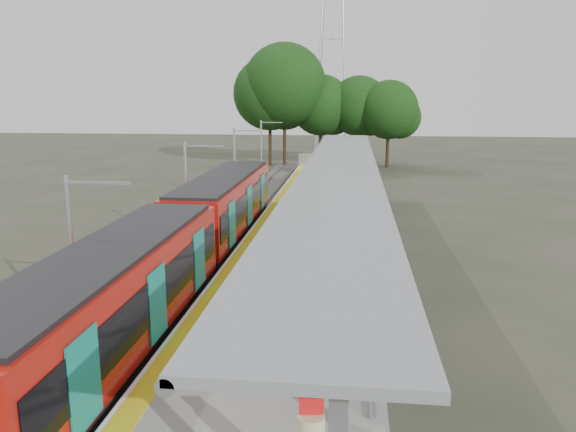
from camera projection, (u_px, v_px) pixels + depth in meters
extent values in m
cube|color=#59544C|center=(226.00, 239.00, 30.08)|extent=(3.00, 70.00, 0.24)
cube|color=gray|center=(310.00, 235.00, 29.50)|extent=(6.00, 50.00, 1.00)
cube|color=gold|center=(262.00, 224.00, 29.68)|extent=(0.60, 50.00, 0.02)
cube|color=#9EA0A5|center=(330.00, 160.00, 53.49)|extent=(6.00, 0.10, 1.20)
cube|color=black|center=(114.00, 349.00, 15.93)|extent=(2.50, 13.50, 0.70)
cube|color=#B4150C|center=(110.00, 296.00, 15.59)|extent=(2.65, 13.50, 2.50)
cube|color=black|center=(110.00, 294.00, 15.58)|extent=(2.72, 12.96, 1.20)
cube|color=black|center=(107.00, 251.00, 15.32)|extent=(2.40, 12.82, 0.15)
cube|color=#0C7D71|center=(158.00, 303.00, 15.47)|extent=(0.04, 1.30, 2.00)
cube|color=black|center=(225.00, 231.00, 29.62)|extent=(2.50, 13.50, 0.70)
cube|color=#B4150C|center=(224.00, 202.00, 29.28)|extent=(2.65, 13.50, 2.50)
cube|color=black|center=(224.00, 201.00, 29.27)|extent=(2.72, 12.96, 1.20)
cube|color=black|center=(223.00, 177.00, 29.00)|extent=(2.40, 12.83, 0.15)
cube|color=#0C7D71|center=(250.00, 205.00, 29.16)|extent=(0.04, 1.30, 2.00)
cylinder|color=black|center=(201.00, 263.00, 25.10)|extent=(2.20, 0.70, 0.70)
cube|color=black|center=(185.00, 241.00, 22.49)|extent=(2.30, 0.80, 2.40)
cube|color=#9EA0A5|center=(343.00, 347.00, 11.33)|extent=(0.25, 0.25, 3.50)
cube|color=#9EA0A5|center=(345.00, 282.00, 15.21)|extent=(0.25, 0.25, 3.50)
cube|color=#9EA0A5|center=(347.00, 244.00, 19.10)|extent=(0.25, 0.25, 3.50)
cube|color=#9EA0A5|center=(348.00, 219.00, 22.98)|extent=(0.25, 0.25, 3.50)
cube|color=#9EA0A5|center=(349.00, 201.00, 26.86)|extent=(0.25, 0.25, 3.50)
cube|color=#9EA0A5|center=(350.00, 187.00, 30.74)|extent=(0.25, 0.25, 3.50)
cube|color=#9EA0A5|center=(350.00, 177.00, 34.63)|extent=(0.25, 0.25, 3.50)
cube|color=#9EA0A5|center=(350.00, 168.00, 38.51)|extent=(0.25, 0.25, 3.50)
cube|color=#9EA0A5|center=(351.00, 162.00, 42.39)|extent=(0.25, 0.25, 3.50)
cube|color=gray|center=(340.00, 168.00, 24.57)|extent=(3.20, 38.00, 0.16)
cylinder|color=#9EA0A5|center=(305.00, 169.00, 24.76)|extent=(0.24, 38.00, 0.24)
cube|color=silver|center=(373.00, 333.00, 13.31)|extent=(0.05, 3.70, 2.20)
cube|color=silver|center=(369.00, 279.00, 17.19)|extent=(0.05, 3.70, 2.20)
cube|color=silver|center=(364.00, 221.00, 24.96)|extent=(0.05, 3.70, 2.20)
cube|color=silver|center=(363.00, 204.00, 28.84)|extent=(0.05, 3.70, 2.20)
cube|color=silver|center=(361.00, 181.00, 36.61)|extent=(0.05, 3.70, 2.20)
cube|color=silver|center=(360.00, 173.00, 40.49)|extent=(0.05, 3.70, 2.20)
cylinder|color=#382316|center=(270.00, 142.00, 61.66)|extent=(0.36, 0.36, 5.19)
sphere|color=#1B4915|center=(270.00, 94.00, 60.55)|extent=(7.89, 7.89, 7.89)
cylinder|color=#382316|center=(285.00, 140.00, 60.97)|extent=(0.36, 0.36, 5.82)
sphere|color=#1B4915|center=(285.00, 85.00, 59.74)|extent=(8.84, 8.84, 8.84)
cylinder|color=#382316|center=(320.00, 145.00, 62.30)|extent=(0.36, 0.36, 4.37)
sphere|color=#1B4915|center=(321.00, 105.00, 61.37)|extent=(6.65, 6.65, 6.65)
cylinder|color=#382316|center=(358.00, 146.00, 62.00)|extent=(0.36, 0.36, 4.31)
sphere|color=#1B4915|center=(359.00, 106.00, 61.08)|extent=(6.55, 6.55, 6.55)
cylinder|color=#382316|center=(387.00, 148.00, 60.13)|extent=(0.36, 0.36, 4.08)
sphere|color=#1B4915|center=(389.00, 110.00, 59.26)|extent=(6.21, 6.21, 6.21)
cylinder|color=#9EA0A5|center=(73.00, 263.00, 17.11)|extent=(0.16, 0.16, 5.40)
cube|color=#9EA0A5|center=(98.00, 183.00, 16.47)|extent=(2.00, 0.08, 0.08)
cylinder|color=#9EA0A5|center=(187.00, 195.00, 28.76)|extent=(0.16, 0.16, 5.40)
cube|color=#9EA0A5|center=(204.00, 146.00, 28.12)|extent=(2.00, 0.08, 0.08)
cylinder|color=#9EA0A5|center=(235.00, 166.00, 40.41)|extent=(0.16, 0.16, 5.40)
cube|color=#9EA0A5|center=(248.00, 131.00, 39.77)|extent=(2.00, 0.08, 0.08)
cylinder|color=#9EA0A5|center=(261.00, 150.00, 52.06)|extent=(0.16, 0.16, 5.40)
cube|color=#9EA0A5|center=(272.00, 122.00, 51.42)|extent=(2.00, 0.08, 0.08)
cube|color=navy|center=(366.00, 268.00, 20.86)|extent=(0.70, 1.40, 0.05)
cube|color=navy|center=(361.00, 261.00, 20.82)|extent=(0.36, 1.32, 0.49)
cube|color=#9EA0A5|center=(366.00, 278.00, 20.38)|extent=(0.36, 0.14, 0.39)
cube|color=#9EA0A5|center=(365.00, 269.00, 21.42)|extent=(0.36, 0.14, 0.39)
cube|color=navy|center=(347.00, 207.00, 31.93)|extent=(0.74, 1.54, 0.06)
cube|color=navy|center=(344.00, 202.00, 31.89)|extent=(0.36, 1.46, 0.54)
cube|color=#9EA0A5|center=(347.00, 213.00, 31.40)|extent=(0.40, 0.14, 0.43)
cube|color=#9EA0A5|center=(347.00, 209.00, 32.55)|extent=(0.40, 0.14, 0.43)
cube|color=red|center=(311.00, 406.00, 8.96)|extent=(0.40, 0.11, 0.28)
cylinder|color=beige|center=(331.00, 203.00, 31.84)|extent=(0.36, 0.36, 1.37)
cube|color=red|center=(332.00, 189.00, 31.66)|extent=(0.32, 0.06, 0.23)
cylinder|color=#9EA0A5|center=(345.00, 238.00, 25.01)|extent=(0.57, 0.57, 0.96)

